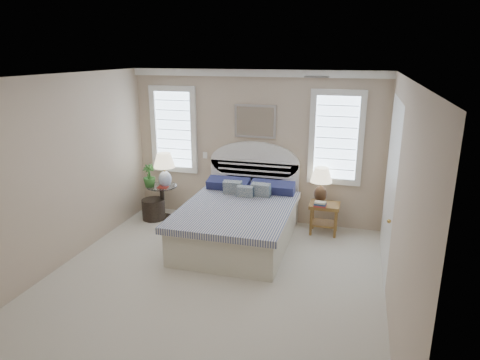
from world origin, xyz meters
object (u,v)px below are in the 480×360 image
at_px(bed, 239,219).
at_px(lamp_left, 164,166).
at_px(lamp_right, 321,181).
at_px(floor_pot, 154,209).
at_px(nightstand_right, 324,212).
at_px(side_table_left, 162,198).

bearing_deg(bed, lamp_left, 160.08).
relative_size(bed, lamp_right, 3.78).
height_order(floor_pot, lamp_right, lamp_right).
distance_m(bed, lamp_right, 1.54).
xyz_separation_m(nightstand_right, lamp_right, (-0.09, 0.11, 0.51)).
bearing_deg(nightstand_right, lamp_left, -177.48).
bearing_deg(lamp_left, lamp_right, 4.91).
distance_m(side_table_left, nightstand_right, 2.95).
distance_m(side_table_left, lamp_left, 0.64).
distance_m(lamp_left, lamp_right, 2.78).
bearing_deg(nightstand_right, side_table_left, -178.06).
relative_size(floor_pot, lamp_left, 0.66).
height_order(side_table_left, lamp_left, lamp_left).
bearing_deg(lamp_right, side_table_left, -175.76).
relative_size(bed, nightstand_right, 4.29).
distance_m(bed, lamp_left, 1.78).
xyz_separation_m(bed, side_table_left, (-1.65, 0.59, 0.00)).
height_order(bed, floor_pot, bed).
xyz_separation_m(bed, nightstand_right, (1.30, 0.69, 0.00)).
height_order(nightstand_right, lamp_right, lamp_right).
height_order(side_table_left, floor_pot, side_table_left).
height_order(side_table_left, nightstand_right, side_table_left).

